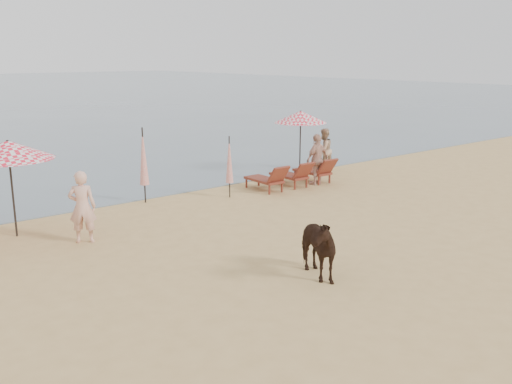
% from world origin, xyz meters
% --- Properties ---
extents(ground, '(120.00, 120.00, 0.00)m').
position_xyz_m(ground, '(0.00, 0.00, 0.00)').
color(ground, tan).
rests_on(ground, ground).
extents(lounger_cluster_right, '(3.05, 1.84, 0.66)m').
position_xyz_m(lounger_cluster_right, '(4.46, 8.36, 0.46)').
color(lounger_cluster_right, maroon).
rests_on(lounger_cluster_right, ground).
extents(umbrella_open_left_a, '(2.25, 2.25, 2.56)m').
position_xyz_m(umbrella_open_left_a, '(-5.17, 8.66, 2.30)').
color(umbrella_open_left_a, black).
rests_on(umbrella_open_left_a, ground).
extents(umbrella_open_right, '(2.07, 2.07, 2.53)m').
position_xyz_m(umbrella_open_right, '(6.29, 9.95, 2.27)').
color(umbrella_open_right, black).
rests_on(umbrella_open_right, ground).
extents(umbrella_closed_left, '(0.25, 0.25, 2.07)m').
position_xyz_m(umbrella_closed_left, '(1.72, 8.52, 1.27)').
color(umbrella_closed_left, black).
rests_on(umbrella_closed_left, ground).
extents(umbrella_closed_right, '(0.30, 0.30, 2.44)m').
position_xyz_m(umbrella_closed_right, '(-0.82, 9.68, 1.50)').
color(umbrella_closed_right, black).
rests_on(umbrella_closed_right, ground).
extents(cow, '(1.23, 1.80, 1.39)m').
position_xyz_m(cow, '(-1.08, 1.72, 0.70)').
color(cow, black).
rests_on(cow, ground).
extents(beachgoer_left, '(0.81, 0.74, 1.86)m').
position_xyz_m(beachgoer_left, '(-3.97, 7.06, 0.93)').
color(beachgoer_left, '#DEA28A').
rests_on(beachgoer_left, ground).
extents(beachgoer_right_a, '(0.91, 0.73, 1.75)m').
position_xyz_m(beachgoer_right_a, '(7.41, 9.72, 0.87)').
color(beachgoer_right_a, tan).
rests_on(beachgoer_right_a, ground).
extents(beachgoer_right_b, '(1.13, 0.55, 1.87)m').
position_xyz_m(beachgoer_right_b, '(5.39, 8.09, 0.94)').
color(beachgoer_right_b, tan).
rests_on(beachgoer_right_b, ground).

